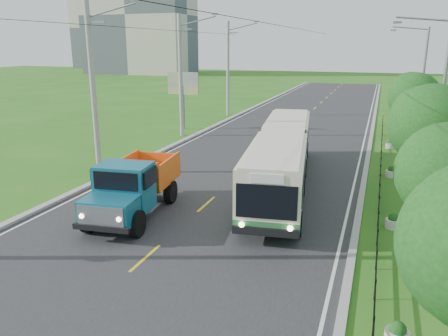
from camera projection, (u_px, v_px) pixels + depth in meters
The scene contains 27 objects.
ground at pixel (145, 258), 16.06m from camera, with size 240.00×240.00×0.00m, color #246117.
road at pixel (273, 145), 34.17m from camera, with size 14.00×120.00×0.02m, color #28282B.
curb_left at pixel (189, 138), 36.49m from camera, with size 0.40×120.00×0.15m, color #9E9E99.
curb_right at pixel (369, 152), 31.84m from camera, with size 0.30×120.00×0.10m, color #9E9E99.
edge_line_left at pixel (195, 139), 36.32m from camera, with size 0.12×120.00×0.00m, color silver.
edge_line_right at pixel (362, 152), 32.01m from camera, with size 0.12×120.00×0.00m, color silver.
centre_dash at pixel (145, 258), 16.05m from camera, with size 0.12×2.20×0.00m, color yellow.
railing_right at pixel (380, 171), 26.06m from camera, with size 0.04×40.00×0.60m, color black.
pole_near at pixel (94, 89), 25.50m from camera, with size 3.51×0.32×10.00m.
pole_mid at pixel (181, 76), 36.37m from camera, with size 3.51×0.32×10.00m.
pole_far at pixel (228, 69), 47.24m from camera, with size 3.51×0.32×10.00m.
tree_second at pixel (448, 177), 13.84m from camera, with size 3.18×3.26×5.30m.
tree_third at pixel (432, 130), 19.14m from camera, with size 3.60×3.62×6.00m.
tree_fourth at pixel (421, 118), 24.69m from camera, with size 3.24×3.31×5.40m.
tree_fifth at pixel (415, 101), 30.05m from camera, with size 3.48×3.52×5.80m.
tree_back at pixel (410, 95), 35.54m from camera, with size 3.30×3.36×5.50m.
streetlight_mid at pixel (439, 95), 23.95m from camera, with size 3.02×0.20×9.07m.
streetlight_far at pixel (421, 78), 36.63m from camera, with size 3.02×0.20×9.07m.
planter_front at pixel (397, 335), 11.37m from camera, with size 0.64×0.64×0.67m.
planter_near at pixel (393, 222), 18.62m from camera, with size 0.64×0.64×0.67m.
planter_mid at pixel (391, 172), 25.87m from camera, with size 0.64×0.64×0.67m.
planter_far at pixel (390, 144), 33.11m from camera, with size 0.64×0.64×0.67m.
billboard_left at pixel (183, 87), 39.83m from camera, with size 3.00×0.20×5.20m.
apartment_near at pixel (139, 16), 115.88m from camera, with size 28.00×14.00×30.00m, color #B7B2A3.
apartment_far at pixel (112, 28), 147.19m from camera, with size 24.00×14.00×26.00m, color #B7B2A3.
bus at pixel (282, 154), 23.80m from camera, with size 4.78×16.15×3.08m.
dump_truck at pixel (133, 184), 19.76m from camera, with size 3.16×6.58×2.66m.
Camera 1 is at (7.63, -12.71, 7.57)m, focal length 35.00 mm.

